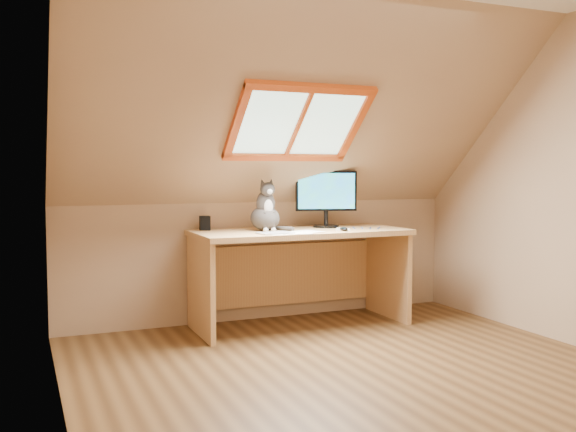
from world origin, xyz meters
TOP-DOWN VIEW (x-y plane):
  - ground at (0.00, 0.00)m, footprint 3.50×3.50m
  - room_shell at (0.00, -0.09)m, footprint 3.52×3.52m
  - desk at (0.17, 1.45)m, footprint 1.73×0.76m
  - monitor at (0.46, 1.49)m, footprint 0.50×0.22m
  - cat at (-0.12, 1.42)m, footprint 0.23×0.28m
  - desk_speaker at (-0.56, 1.63)m, footprint 0.09×0.09m
  - graphics_tablet at (-0.14, 1.15)m, footprint 0.27×0.20m
  - mouse at (0.44, 1.14)m, footprint 0.06×0.10m
  - papers at (0.01, 1.12)m, footprint 0.35×0.30m
  - cables at (0.63, 1.26)m, footprint 0.51×0.26m

SIDE VIEW (x-z plane):
  - ground at x=0.00m, z-range 0.00..0.00m
  - desk at x=0.17m, z-range 0.16..0.95m
  - papers at x=0.01m, z-range 0.79..0.79m
  - cables at x=0.63m, z-range 0.79..0.80m
  - graphics_tablet at x=-0.14m, z-range 0.79..0.80m
  - mouse at x=0.44m, z-range 0.79..0.82m
  - desk_speaker at x=-0.56m, z-range 0.79..0.90m
  - cat at x=-0.12m, z-range 0.73..1.15m
  - monitor at x=0.46m, z-range 0.83..1.30m
  - room_shell at x=0.00m, z-range 0.23..2.64m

